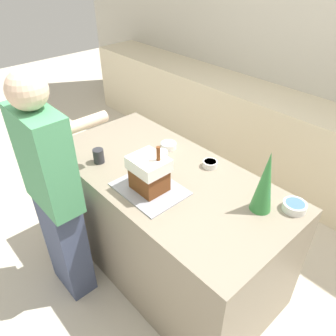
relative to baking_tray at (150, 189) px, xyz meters
The scene contains 13 objects.
ground_plane 0.93m from the baking_tray, 108.49° to the left, with size 12.00×12.00×0.00m, color beige.
wall_back 2.24m from the baking_tray, 91.58° to the left, with size 8.00×0.05×2.60m.
back_cabinet_block 1.93m from the baking_tray, 91.86° to the left, with size 6.00×0.60×0.91m.
kitchen_island 0.50m from the baking_tray, 108.49° to the left, with size 1.76×0.86×0.91m.
baking_tray is the anchor object (origin of this frame).
gingerbread_house 0.12m from the baking_tray, 28.79° to the left, with size 0.22×0.19×0.31m.
decorative_tree 0.69m from the baking_tray, 32.22° to the left, with size 0.12×0.12×0.38m.
candy_bowl_far_left 0.47m from the baking_tray, 79.61° to the left, with size 0.10×0.10×0.04m.
candy_bowl_far_right 0.86m from the baking_tray, 35.02° to the left, with size 0.14×0.14×0.05m.
candy_bowl_near_tray_left 0.51m from the baking_tray, 124.25° to the left, with size 0.11×0.11×0.04m.
candy_bowl_front_corner 0.37m from the baking_tray, 127.67° to the left, with size 0.10×0.10×0.05m.
mug 0.48m from the baking_tray, behind, with size 0.07×0.07×0.10m.
person 0.61m from the baking_tray, 132.72° to the right, with size 0.44×0.55×1.66m.
Camera 1 is at (1.32, -1.17, 2.18)m, focal length 35.00 mm.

